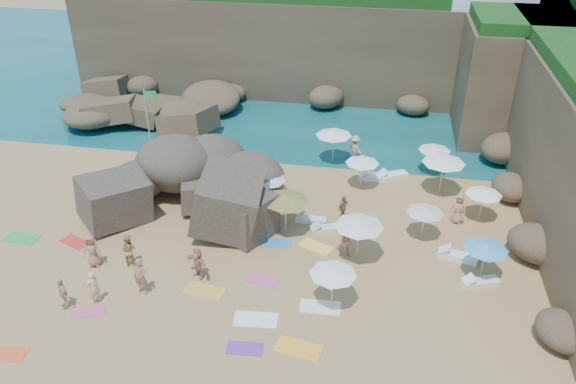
% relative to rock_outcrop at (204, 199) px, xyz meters
% --- Properties ---
extents(ground, '(120.00, 120.00, 0.00)m').
position_rel_rock_outcrop_xyz_m(ground, '(3.44, -4.60, 0.00)').
color(ground, tan).
rests_on(ground, ground).
extents(seawater, '(120.00, 120.00, 0.00)m').
position_rel_rock_outcrop_xyz_m(seawater, '(3.44, 25.40, 0.00)').
color(seawater, '#0C4751').
rests_on(seawater, ground).
extents(cliff_back, '(44.00, 8.00, 8.00)m').
position_rel_rock_outcrop_xyz_m(cliff_back, '(5.44, 20.40, 4.00)').
color(cliff_back, brown).
rests_on(cliff_back, ground).
extents(cliff_corner, '(10.00, 12.00, 8.00)m').
position_rel_rock_outcrop_xyz_m(cliff_corner, '(20.44, 15.40, 4.00)').
color(cliff_corner, brown).
rests_on(cliff_corner, ground).
extents(rock_promontory, '(12.00, 7.00, 2.00)m').
position_rel_rock_outcrop_xyz_m(rock_promontory, '(-7.56, 11.40, 0.00)').
color(rock_promontory, brown).
rests_on(rock_promontory, ground).
extents(marina_masts, '(3.10, 0.10, 6.00)m').
position_rel_rock_outcrop_xyz_m(marina_masts, '(-13.06, 25.40, 3.00)').
color(marina_masts, white).
rests_on(marina_masts, ground).
extents(rock_outcrop, '(10.30, 8.75, 3.54)m').
position_rel_rock_outcrop_xyz_m(rock_outcrop, '(0.00, 0.00, 0.00)').
color(rock_outcrop, brown).
rests_on(rock_outcrop, ground).
extents(flag_pole, '(0.86, 0.25, 4.46)m').
position_rel_rock_outcrop_xyz_m(flag_pole, '(-5.56, 5.90, 2.84)').
color(flag_pole, silver).
rests_on(flag_pole, ground).
extents(parasol_0, '(2.16, 2.16, 2.04)m').
position_rel_rock_outcrop_xyz_m(parasol_0, '(2.62, 1.17, 1.88)').
color(parasol_0, silver).
rests_on(parasol_0, ground).
extents(parasol_1, '(2.41, 2.41, 2.28)m').
position_rel_rock_outcrop_xyz_m(parasol_1, '(7.06, 6.40, 2.09)').
color(parasol_1, silver).
rests_on(parasol_1, ground).
extents(parasol_2, '(2.05, 2.05, 1.94)m').
position_rel_rock_outcrop_xyz_m(parasol_2, '(13.59, 5.90, 1.78)').
color(parasol_2, silver).
rests_on(parasol_2, ground).
extents(parasol_3, '(2.08, 2.08, 1.96)m').
position_rel_rock_outcrop_xyz_m(parasol_3, '(9.16, 3.25, 1.80)').
color(parasol_3, silver).
rests_on(parasol_3, ground).
extents(parasol_4, '(2.58, 2.58, 2.44)m').
position_rel_rock_outcrop_xyz_m(parasol_4, '(13.94, 3.38, 2.24)').
color(parasol_4, silver).
rests_on(parasol_4, ground).
extents(parasol_5, '(2.15, 2.15, 2.03)m').
position_rel_rock_outcrop_xyz_m(parasol_5, '(3.95, 0.05, 1.86)').
color(parasol_5, silver).
rests_on(parasol_5, ground).
extents(parasol_6, '(2.52, 2.52, 2.38)m').
position_rel_rock_outcrop_xyz_m(parasol_6, '(5.46, -2.50, 2.19)').
color(parasol_6, silver).
rests_on(parasol_6, ground).
extents(parasol_7, '(1.96, 1.96, 1.85)m').
position_rel_rock_outcrop_xyz_m(parasol_7, '(12.77, -1.68, 1.70)').
color(parasol_7, silver).
rests_on(parasol_7, ground).
extents(parasol_8, '(2.02, 2.02, 1.91)m').
position_rel_rock_outcrop_xyz_m(parasol_8, '(16.02, 0.74, 1.75)').
color(parasol_8, silver).
rests_on(parasol_8, ground).
extents(parasol_9, '(2.48, 2.48, 2.35)m').
position_rel_rock_outcrop_xyz_m(parasol_9, '(9.47, -4.20, 2.15)').
color(parasol_9, silver).
rests_on(parasol_9, ground).
extents(parasol_10, '(2.10, 2.10, 1.98)m').
position_rel_rock_outcrop_xyz_m(parasol_10, '(15.50, -4.65, 1.82)').
color(parasol_10, silver).
rests_on(parasol_10, ground).
extents(parasol_11, '(2.14, 2.14, 2.03)m').
position_rel_rock_outcrop_xyz_m(parasol_11, '(8.59, -7.84, 1.86)').
color(parasol_11, silver).
rests_on(parasol_11, ground).
extents(lounger_0, '(1.84, 0.66, 0.28)m').
position_rel_rock_outcrop_xyz_m(lounger_0, '(9.91, 4.27, 0.14)').
color(lounger_0, silver).
rests_on(lounger_0, ground).
extents(lounger_1, '(1.72, 0.59, 0.27)m').
position_rel_rock_outcrop_xyz_m(lounger_1, '(6.70, -1.29, 0.13)').
color(lounger_1, silver).
rests_on(lounger_1, ground).
extents(lounger_2, '(2.07, 1.51, 0.31)m').
position_rel_rock_outcrop_xyz_m(lounger_2, '(11.05, 4.72, 0.15)').
color(lounger_2, white).
rests_on(lounger_2, ground).
extents(lounger_3, '(1.90, 1.23, 0.28)m').
position_rel_rock_outcrop_xyz_m(lounger_3, '(7.68, -2.04, 0.14)').
color(lounger_3, silver).
rests_on(lounger_3, ground).
extents(lounger_4, '(2.06, 1.07, 0.30)m').
position_rel_rock_outcrop_xyz_m(lounger_4, '(14.53, -3.34, 0.15)').
color(lounger_4, white).
rests_on(lounger_4, ground).
extents(lounger_5, '(1.88, 1.19, 0.28)m').
position_rel_rock_outcrop_xyz_m(lounger_5, '(15.45, -5.23, 0.14)').
color(lounger_5, white).
rests_on(lounger_5, ground).
extents(towel_1, '(1.61, 1.13, 0.03)m').
position_rel_rock_outcrop_xyz_m(towel_1, '(-2.12, -10.35, 0.01)').
color(towel_1, '#CB4E76').
rests_on(towel_1, ground).
extents(towel_2, '(1.74, 1.02, 0.03)m').
position_rel_rock_outcrop_xyz_m(towel_2, '(-4.20, -13.29, 0.01)').
color(towel_2, '#FF5228').
rests_on(towel_2, ground).
extents(towel_3, '(1.94, 1.07, 0.03)m').
position_rel_rock_outcrop_xyz_m(towel_3, '(-8.41, -5.67, 0.02)').
color(towel_3, green).
rests_on(towel_3, ground).
extents(towel_4, '(2.04, 1.22, 0.03)m').
position_rel_rock_outcrop_xyz_m(towel_4, '(2.59, -8.05, 0.02)').
color(towel_4, gold).
rests_on(towel_4, ground).
extents(towel_5, '(2.02, 1.14, 0.03)m').
position_rel_rock_outcrop_xyz_m(towel_5, '(5.42, -9.50, 0.02)').
color(towel_5, white).
rests_on(towel_5, ground).
extents(towel_6, '(1.59, 0.90, 0.03)m').
position_rel_rock_outcrop_xyz_m(towel_6, '(5.36, -11.25, 0.01)').
color(towel_6, purple).
rests_on(towel_6, ground).
extents(towel_7, '(1.78, 1.33, 0.03)m').
position_rel_rock_outcrop_xyz_m(towel_7, '(-5.41, -5.48, 0.01)').
color(towel_7, red).
rests_on(towel_7, ground).
extents(towel_8, '(1.78, 1.15, 0.03)m').
position_rel_rock_outcrop_xyz_m(towel_8, '(5.17, -3.66, 0.01)').
color(towel_8, '#2786D5').
rests_on(towel_8, ground).
extents(towel_9, '(1.70, 1.14, 0.03)m').
position_rel_rock_outcrop_xyz_m(towel_9, '(5.11, -6.82, 0.01)').
color(towel_9, '#CD4F8A').
rests_on(towel_9, ground).
extents(towel_10, '(2.07, 1.28, 0.03)m').
position_rel_rock_outcrop_xyz_m(towel_10, '(7.55, -10.86, 0.02)').
color(towel_10, yellow).
rests_on(towel_10, ground).
extents(towel_12, '(1.96, 1.53, 0.03)m').
position_rel_rock_outcrop_xyz_m(towel_12, '(7.29, -3.61, 0.02)').
color(towel_12, '#FDEA42').
rests_on(towel_12, ground).
extents(towel_13, '(1.90, 1.02, 0.03)m').
position_rel_rock_outcrop_xyz_m(towel_13, '(8.12, -8.19, 0.02)').
color(towel_13, white).
rests_on(towel_13, ground).
extents(person_stand_1, '(0.85, 0.66, 1.72)m').
position_rel_rock_outcrop_xyz_m(person_stand_1, '(-1.69, -6.70, 0.86)').
color(person_stand_1, tan).
rests_on(person_stand_1, ground).
extents(person_stand_2, '(1.14, 1.13, 1.76)m').
position_rel_rock_outcrop_xyz_m(person_stand_2, '(8.51, 6.88, 0.88)').
color(person_stand_2, '#EAA585').
rests_on(person_stand_2, ground).
extents(person_stand_3, '(0.79, 0.95, 1.52)m').
position_rel_rock_outcrop_xyz_m(person_stand_3, '(8.41, -0.68, 0.76)').
color(person_stand_3, '#A16750').
rests_on(person_stand_3, ground).
extents(person_stand_4, '(0.98, 0.74, 1.78)m').
position_rel_rock_outcrop_xyz_m(person_stand_4, '(14.73, 0.14, 0.89)').
color(person_stand_4, tan).
rests_on(person_stand_4, ground).
extents(person_stand_5, '(1.70, 0.54, 1.82)m').
position_rel_rock_outcrop_xyz_m(person_stand_5, '(-0.54, 1.80, 0.91)').
color(person_stand_5, '#B37759').
rests_on(person_stand_5, ground).
extents(person_stand_6, '(0.65, 0.74, 1.70)m').
position_rel_rock_outcrop_xyz_m(person_stand_6, '(-2.08, -9.64, 0.85)').
color(person_stand_6, '#F9C38D').
rests_on(person_stand_6, ground).
extents(person_lie_1, '(1.70, 1.75, 0.38)m').
position_rel_rock_outcrop_xyz_m(person_lie_1, '(-3.27, -10.20, 0.19)').
color(person_lie_1, tan).
rests_on(person_lie_1, ground).
extents(person_lie_2, '(1.14, 1.87, 0.47)m').
position_rel_rock_outcrop_xyz_m(person_lie_2, '(-3.39, -7.13, 0.23)').
color(person_lie_2, '#A36B51').
rests_on(person_lie_2, ground).
extents(person_lie_3, '(2.13, 2.16, 0.43)m').
position_rel_rock_outcrop_xyz_m(person_lie_3, '(2.01, -7.07, 0.21)').
color(person_lie_3, tan).
rests_on(person_lie_3, ground).
extents(person_lie_4, '(0.88, 1.93, 0.45)m').
position_rel_rock_outcrop_xyz_m(person_lie_4, '(-0.20, -8.66, 0.22)').
color(person_lie_4, '#A67453').
rests_on(person_lie_4, ground).
extents(person_lie_5, '(1.03, 1.76, 0.63)m').
position_rel_rock_outcrop_xyz_m(person_lie_5, '(8.92, -4.16, 0.31)').
color(person_lie_5, tan).
rests_on(person_lie_5, ground).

